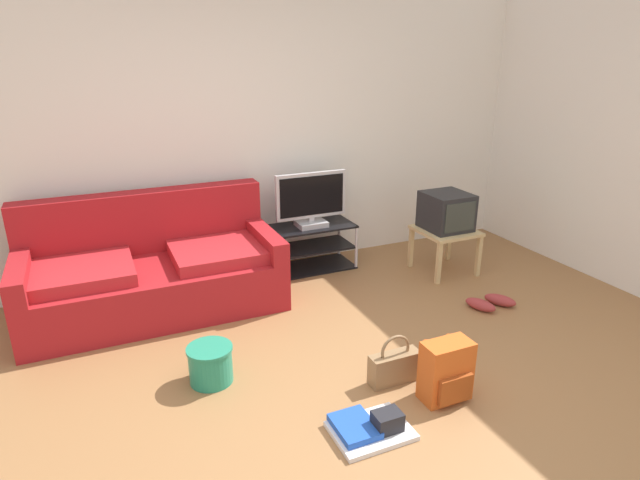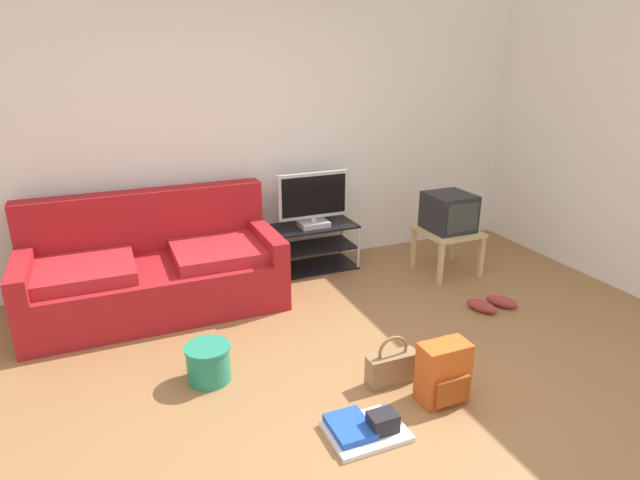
# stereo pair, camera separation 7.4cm
# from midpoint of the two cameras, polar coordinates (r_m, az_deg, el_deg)

# --- Properties ---
(ground_plane) EXTENTS (9.00, 9.80, 0.02)m
(ground_plane) POSITION_cam_midpoint_polar(r_m,az_deg,el_deg) (3.37, 2.87, -17.88)
(ground_plane) COLOR olive
(wall_back) EXTENTS (9.00, 0.10, 2.70)m
(wall_back) POSITION_cam_midpoint_polar(r_m,az_deg,el_deg) (5.02, -9.80, 11.55)
(wall_back) COLOR silver
(wall_back) RESTS_ON ground_plane
(wall_right) EXTENTS (0.10, 3.60, 2.70)m
(wall_right) POSITION_cam_midpoint_polar(r_m,az_deg,el_deg) (5.39, 29.34, 9.90)
(wall_right) COLOR silver
(wall_right) RESTS_ON ground_plane
(couch) EXTENTS (2.02, 0.95, 0.92)m
(couch) POSITION_cam_midpoint_polar(r_m,az_deg,el_deg) (4.62, -17.94, -3.18)
(couch) COLOR maroon
(couch) RESTS_ON ground_plane
(tv_stand) EXTENTS (0.84, 0.41, 0.44)m
(tv_stand) POSITION_cam_midpoint_polar(r_m,az_deg,el_deg) (5.20, -1.43, -0.75)
(tv_stand) COLOR black
(tv_stand) RESTS_ON ground_plane
(flat_tv) EXTENTS (0.70, 0.22, 0.52)m
(flat_tv) POSITION_cam_midpoint_polar(r_m,az_deg,el_deg) (5.03, -1.38, 4.28)
(flat_tv) COLOR #B2B2B7
(flat_tv) RESTS_ON tv_stand
(side_table) EXTENTS (0.52, 0.52, 0.43)m
(side_table) POSITION_cam_midpoint_polar(r_m,az_deg,el_deg) (5.21, 12.90, 0.44)
(side_table) COLOR tan
(side_table) RESTS_ON ground_plane
(crt_tv) EXTENTS (0.40, 0.42, 0.35)m
(crt_tv) POSITION_cam_midpoint_polar(r_m,az_deg,el_deg) (5.15, 13.00, 3.03)
(crt_tv) COLOR #232326
(crt_tv) RESTS_ON side_table
(backpack) EXTENTS (0.31, 0.24, 0.39)m
(backpack) POSITION_cam_midpoint_polar(r_m,az_deg,el_deg) (3.43, 12.76, -13.60)
(backpack) COLOR #CC561E
(backpack) RESTS_ON ground_plane
(handbag) EXTENTS (0.34, 0.11, 0.34)m
(handbag) POSITION_cam_midpoint_polar(r_m,az_deg,el_deg) (3.57, 7.38, -13.25)
(handbag) COLOR olive
(handbag) RESTS_ON ground_plane
(cleaning_bucket) EXTENTS (0.30, 0.30, 0.25)m
(cleaning_bucket) POSITION_cam_midpoint_polar(r_m,az_deg,el_deg) (3.61, -12.26, -12.76)
(cleaning_bucket) COLOR #238466
(cleaning_bucket) RESTS_ON ground_plane
(sneakers_pair) EXTENTS (0.43, 0.29, 0.09)m
(sneakers_pair) POSITION_cam_midpoint_polar(r_m,az_deg,el_deg) (4.70, 17.37, -6.40)
(sneakers_pair) COLOR #993333
(sneakers_pair) RESTS_ON ground_plane
(floor_tray) EXTENTS (0.44, 0.34, 0.14)m
(floor_tray) POSITION_cam_midpoint_polar(r_m,az_deg,el_deg) (3.19, 4.71, -19.38)
(floor_tray) COLOR silver
(floor_tray) RESTS_ON ground_plane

